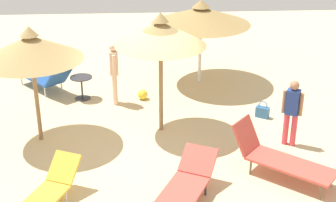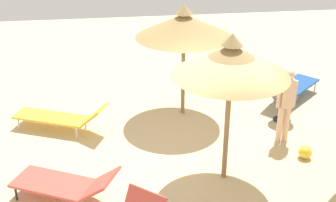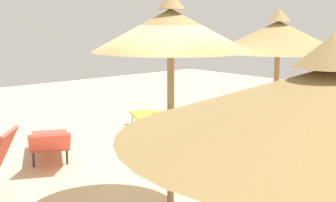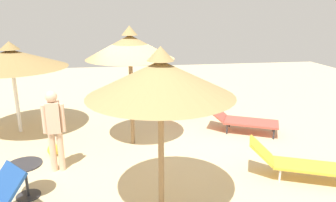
% 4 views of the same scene
% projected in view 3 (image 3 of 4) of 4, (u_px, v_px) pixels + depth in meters
% --- Properties ---
extents(ground, '(24.00, 24.00, 0.10)m').
position_uv_depth(ground, '(169.00, 193.00, 7.08)').
color(ground, beige).
extents(parasol_umbrella_edge, '(2.88, 2.88, 2.50)m').
position_uv_depth(parasol_umbrella_edge, '(330.00, 103.00, 3.06)').
color(parasol_umbrella_edge, white).
rests_on(parasol_umbrella_edge, ground).
extents(parasol_umbrella_near_left, '(2.10, 2.10, 2.93)m').
position_uv_depth(parasol_umbrella_near_left, '(171.00, 30.00, 6.11)').
color(parasol_umbrella_near_left, olive).
rests_on(parasol_umbrella_near_left, ground).
extents(parasol_umbrella_front, '(2.29, 2.29, 2.75)m').
position_uv_depth(parasol_umbrella_front, '(278.00, 37.00, 8.23)').
color(parasol_umbrella_front, olive).
rests_on(parasol_umbrella_front, ground).
extents(lounge_chair_center, '(2.29, 1.42, 0.75)m').
position_uv_depth(lounge_chair_center, '(152.00, 119.00, 10.42)').
color(lounge_chair_center, gold).
rests_on(lounge_chair_center, ground).
extents(lounge_chair_far_left, '(2.05, 1.49, 0.73)m').
position_uv_depth(lounge_chair_far_left, '(50.00, 141.00, 8.48)').
color(lounge_chair_far_left, '#CC4C3F').
rests_on(lounge_chair_far_left, ground).
extents(person_standing_edge, '(0.45, 0.24, 1.73)m').
position_uv_depth(person_standing_edge, '(324.00, 145.00, 5.92)').
color(person_standing_edge, beige).
rests_on(person_standing_edge, ground).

